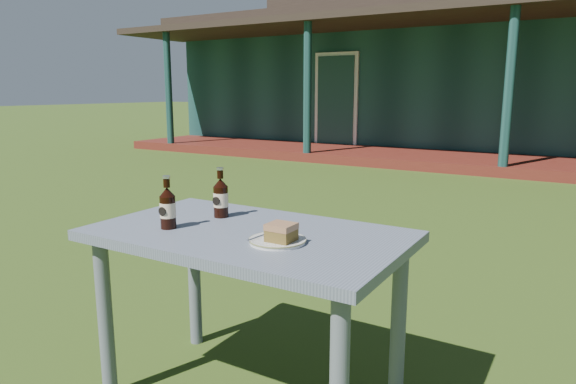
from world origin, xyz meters
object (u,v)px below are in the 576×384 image
Objects in this scene: cake_slice at (281,232)px; plate at (277,240)px; cola_bottle_far at (168,207)px; cafe_table at (248,256)px; cola_bottle_near at (221,197)px.

plate is at bearing 151.58° from cake_slice.
cake_slice is 0.44× the size of cola_bottle_far.
cafe_table is 0.27m from cake_slice.
cake_slice is 0.48m from cola_bottle_near.
plate is 0.96× the size of cola_bottle_near.
plate is at bearing 6.50° from cola_bottle_far.
cake_slice is at bearing 4.70° from cola_bottle_far.
cake_slice reaches higher than cafe_table.
cake_slice reaches higher than plate.
cafe_table is at bearing 156.71° from cake_slice.
cola_bottle_near is at bearing 75.83° from cola_bottle_far.
cola_bottle_far is at bearing -175.30° from cake_slice.
cola_bottle_far is (-0.47, -0.05, 0.07)m from plate.
cola_bottle_far reaches higher than plate.
cola_bottle_near is at bearing 151.60° from cafe_table.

